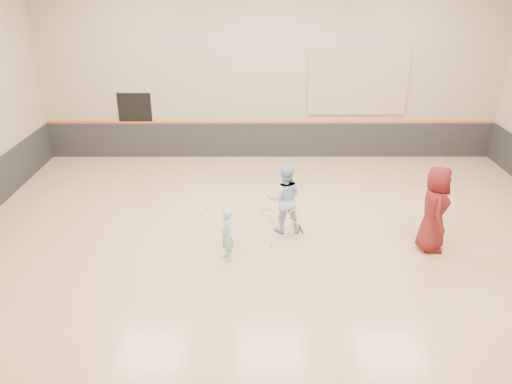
{
  "coord_description": "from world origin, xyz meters",
  "views": [
    {
      "loc": [
        -0.52,
        -10.16,
        5.86
      ],
      "look_at": [
        -0.5,
        0.4,
        1.15
      ],
      "focal_mm": 35.0,
      "sensor_mm": 36.0,
      "label": 1
    }
  ],
  "objects_px": {
    "instructor": "(285,198)",
    "young_man": "(434,209)",
    "spare_racket": "(267,210)",
    "girl": "(227,235)"
  },
  "relations": [
    {
      "from": "young_man",
      "to": "spare_racket",
      "type": "distance_m",
      "value": 4.23
    },
    {
      "from": "girl",
      "to": "instructor",
      "type": "xyz_separation_m",
      "value": [
        1.32,
        1.34,
        0.25
      ]
    },
    {
      "from": "girl",
      "to": "spare_racket",
      "type": "relative_size",
      "value": 1.61
    },
    {
      "from": "young_man",
      "to": "spare_racket",
      "type": "height_order",
      "value": "young_man"
    },
    {
      "from": "girl",
      "to": "young_man",
      "type": "distance_m",
      "value": 4.65
    },
    {
      "from": "girl",
      "to": "instructor",
      "type": "height_order",
      "value": "instructor"
    },
    {
      "from": "girl",
      "to": "spare_racket",
      "type": "bearing_deg",
      "value": 141.08
    },
    {
      "from": "instructor",
      "to": "young_man",
      "type": "distance_m",
      "value": 3.4
    },
    {
      "from": "instructor",
      "to": "spare_racket",
      "type": "xyz_separation_m",
      "value": [
        -0.4,
        1.0,
        -0.81
      ]
    },
    {
      "from": "instructor",
      "to": "spare_racket",
      "type": "distance_m",
      "value": 1.34
    }
  ]
}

